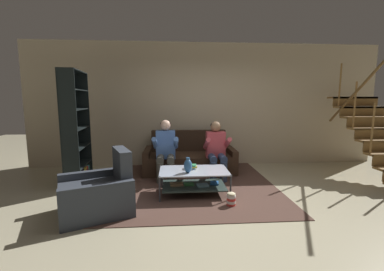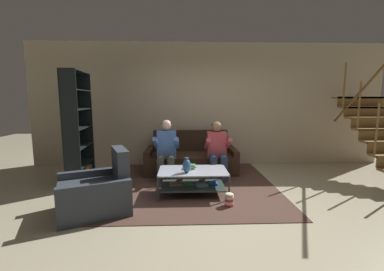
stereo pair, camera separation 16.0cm
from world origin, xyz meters
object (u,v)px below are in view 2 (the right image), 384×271
at_px(person_seated_right, 217,148).
at_px(vase, 187,166).
at_px(bookshelf, 77,139).
at_px(person_seated_left, 166,148).
at_px(coffee_table, 193,178).
at_px(popcorn_tub, 229,200).
at_px(book_stack, 190,167).
at_px(armchair, 97,193).
at_px(couch, 191,159).

height_order(person_seated_right, vase, person_seated_right).
bearing_deg(vase, bookshelf, 156.86).
bearing_deg(person_seated_left, coffee_table, -60.39).
bearing_deg(vase, popcorn_tub, -32.16).
relative_size(coffee_table, bookshelf, 0.54).
bearing_deg(person_seated_left, book_stack, -60.09).
bearing_deg(person_seated_left, armchair, -120.90).
xyz_separation_m(coffee_table, bookshelf, (-2.18, 0.74, 0.56)).
xyz_separation_m(person_seated_left, vase, (0.38, -1.01, -0.11)).
height_order(person_seated_right, coffee_table, person_seated_right).
bearing_deg(book_stack, person_seated_left, 119.91).
distance_m(person_seated_left, popcorn_tub, 1.81).
bearing_deg(couch, person_seated_right, -47.32).
distance_m(bookshelf, armchair, 1.68).
height_order(couch, bookshelf, bookshelf).
relative_size(person_seated_right, armchair, 0.98).
bearing_deg(popcorn_tub, couch, 104.39).
bearing_deg(popcorn_tub, armchair, -177.26).
bearing_deg(book_stack, couch, 87.32).
xyz_separation_m(book_stack, armchair, (-1.34, -0.72, -0.17)).
bearing_deg(coffee_table, couch, 89.38).
height_order(book_stack, popcorn_tub, book_stack).
height_order(person_seated_right, popcorn_tub, person_seated_right).
distance_m(person_seated_left, coffee_table, 1.06).
relative_size(book_stack, armchair, 0.18).
bearing_deg(person_seated_right, coffee_table, -121.20).
xyz_separation_m(couch, person_seated_right, (0.51, -0.55, 0.34)).
bearing_deg(person_seated_left, vase, -69.22).
bearing_deg(couch, armchair, -124.47).
height_order(couch, coffee_table, couch).
xyz_separation_m(bookshelf, armchair, (0.79, -1.37, -0.56)).
height_order(couch, armchair, armchair).
xyz_separation_m(coffee_table, book_stack, (-0.05, 0.09, 0.18)).
height_order(coffee_table, vase, vase).
height_order(person_seated_left, vase, person_seated_left).
bearing_deg(couch, bookshelf, -162.91).
distance_m(vase, popcorn_tub, 0.85).
relative_size(person_seated_right, book_stack, 5.39).
bearing_deg(couch, vase, -94.51).
distance_m(person_seated_left, armchair, 1.78).
relative_size(book_stack, bookshelf, 0.10).
height_order(book_stack, armchair, armchair).
distance_m(coffee_table, book_stack, 0.21).
distance_m(book_stack, popcorn_tub, 0.91).
bearing_deg(vase, armchair, -159.31).
bearing_deg(person_seated_right, popcorn_tub, -90.26).
bearing_deg(couch, popcorn_tub, -75.61).
relative_size(person_seated_left, popcorn_tub, 5.61).
bearing_deg(book_stack, bookshelf, 163.13).
bearing_deg(person_seated_right, armchair, -141.98).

